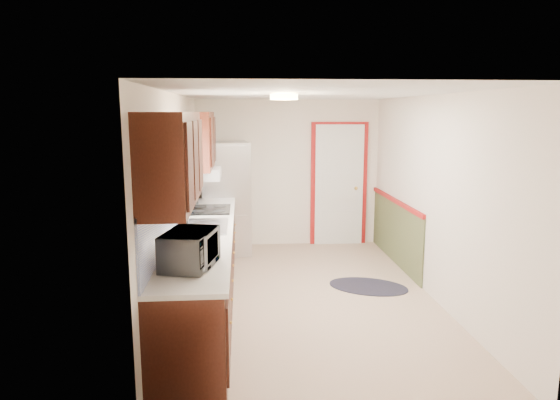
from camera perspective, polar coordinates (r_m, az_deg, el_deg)
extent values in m
cube|color=tan|center=(6.11, 3.12, -11.08)|extent=(3.20, 5.20, 0.12)
cube|color=white|center=(5.71, 3.35, 12.03)|extent=(3.20, 5.20, 0.12)
cube|color=white|center=(8.25, 0.90, 3.07)|extent=(3.20, 0.10, 2.40)
cube|color=white|center=(3.39, 8.94, -7.22)|extent=(3.20, 0.10, 2.40)
cube|color=white|center=(5.78, -11.66, -0.13)|extent=(0.10, 5.20, 2.40)
cube|color=white|center=(6.17, 17.17, 0.26)|extent=(0.10, 5.20, 2.40)
cube|color=#34130B|center=(5.64, -8.71, -8.14)|extent=(0.60, 4.00, 0.90)
cube|color=silver|center=(5.52, -8.68, -3.50)|extent=(0.63, 4.00, 0.04)
cube|color=#5B7BDE|center=(5.49, -11.92, -0.52)|extent=(0.02, 4.00, 0.55)
cube|color=#34130B|center=(4.10, -12.26, 4.57)|extent=(0.35, 1.40, 0.75)
cube|color=#34130B|center=(6.78, -9.23, 6.74)|extent=(0.35, 1.20, 0.75)
cube|color=white|center=(5.53, -11.91, 3.80)|extent=(0.02, 1.00, 0.90)
cube|color=#E3552A|center=(5.50, -11.58, 7.44)|extent=(0.05, 1.12, 0.24)
cube|color=#B7B7BC|center=(5.61, -8.67, -3.01)|extent=(0.52, 0.82, 0.02)
cube|color=white|center=(6.87, -8.68, 3.02)|extent=(0.45, 0.60, 0.15)
cube|color=maroon|center=(8.37, 6.73, 1.72)|extent=(0.94, 0.05, 2.08)
cube|color=white|center=(8.34, 6.76, 1.69)|extent=(0.80, 0.04, 2.00)
cube|color=#4B532E|center=(7.56, 13.05, -3.61)|extent=(0.02, 2.30, 0.90)
cube|color=maroon|center=(7.46, 13.10, -0.11)|extent=(0.04, 2.30, 0.06)
cylinder|color=#FFD88C|center=(5.47, 0.46, 11.71)|extent=(0.30, 0.30, 0.06)
imported|color=white|center=(4.15, -10.29, -5.12)|extent=(0.41, 0.60, 0.37)
cube|color=#B7B7BC|center=(7.82, -6.25, 0.21)|extent=(0.80, 0.76, 1.75)
cylinder|color=black|center=(7.47, -8.19, -0.98)|extent=(0.02, 0.02, 1.22)
ellipsoid|color=black|center=(6.55, 10.05, -9.70)|extent=(1.18, 1.00, 0.01)
cube|color=black|center=(6.53, -8.09, -1.09)|extent=(0.54, 0.65, 0.02)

